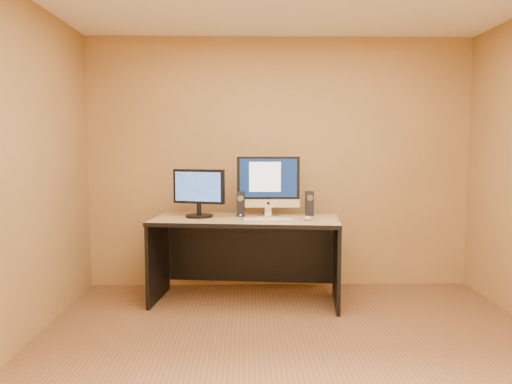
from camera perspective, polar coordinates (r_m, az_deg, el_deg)
floor at (r=3.57m, az=4.87°, el=-19.25°), size 4.00×4.00×0.00m
walls at (r=3.25m, az=5.05°, el=2.08°), size 4.00×4.00×2.60m
desk at (r=4.76m, az=-1.17°, el=-7.80°), size 1.81×0.96×0.80m
imac at (r=4.81m, az=1.42°, el=0.77°), size 0.62×0.24×0.60m
second_monitor at (r=4.77m, az=-6.54°, el=-0.15°), size 0.58×0.41×0.46m
speaker_left at (r=4.80m, az=-1.75°, el=-1.39°), size 0.08×0.08×0.24m
speaker_right at (r=4.87m, az=6.14°, el=-1.31°), size 0.08×0.08×0.24m
keyboard at (r=4.53m, az=1.33°, el=-3.18°), size 0.47×0.13×0.02m
mouse at (r=4.60m, az=5.90°, el=-2.96°), size 0.07×0.12×0.04m
cable_a at (r=4.97m, az=1.91°, el=-2.50°), size 0.03×0.24×0.01m
cable_b at (r=4.95m, az=0.63°, el=-2.52°), size 0.09×0.18×0.01m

